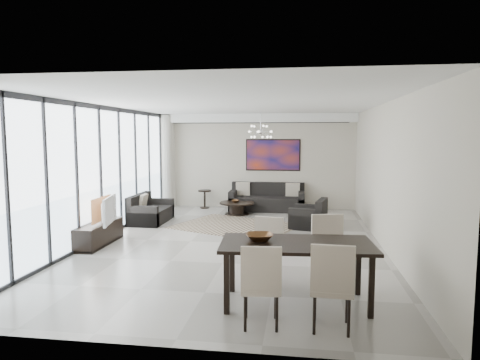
% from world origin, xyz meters
% --- Properties ---
extents(room_shell, '(6.00, 9.00, 2.90)m').
position_xyz_m(room_shell, '(0.46, 0.00, 1.45)').
color(room_shell, '#A8A39B').
rests_on(room_shell, ground).
extents(window_wall, '(0.37, 8.95, 2.90)m').
position_xyz_m(window_wall, '(-2.86, 0.00, 1.47)').
color(window_wall, silver).
rests_on(window_wall, floor).
extents(soffit, '(5.98, 0.40, 0.26)m').
position_xyz_m(soffit, '(0.00, 4.30, 2.77)').
color(soffit, white).
rests_on(soffit, room_shell).
extents(painting, '(1.68, 0.04, 0.98)m').
position_xyz_m(painting, '(0.50, 4.47, 1.65)').
color(painting, '#AB3517').
rests_on(painting, room_shell).
extents(chandelier, '(0.66, 0.66, 0.71)m').
position_xyz_m(chandelier, '(0.30, 2.50, 2.35)').
color(chandelier, silver).
rests_on(chandelier, room_shell).
extents(rug, '(3.39, 3.04, 0.01)m').
position_xyz_m(rug, '(-0.23, 1.65, 0.01)').
color(rug, black).
rests_on(rug, floor).
extents(coffee_table, '(1.00, 1.00, 0.35)m').
position_xyz_m(coffee_table, '(-0.44, 3.25, 0.20)').
color(coffee_table, black).
rests_on(coffee_table, floor).
extents(bowl_coffee, '(0.26, 0.26, 0.07)m').
position_xyz_m(bowl_coffee, '(-0.49, 3.22, 0.38)').
color(bowl_coffee, brown).
rests_on(bowl_coffee, coffee_table).
extents(sofa_main, '(2.23, 0.91, 0.81)m').
position_xyz_m(sofa_main, '(0.36, 4.07, 0.27)').
color(sofa_main, black).
rests_on(sofa_main, floor).
extents(loveseat, '(0.81, 1.45, 0.72)m').
position_xyz_m(loveseat, '(-2.54, 1.86, 0.25)').
color(loveseat, black).
rests_on(loveseat, floor).
extents(armchair, '(0.97, 1.00, 0.72)m').
position_xyz_m(armchair, '(1.59, 1.73, 0.24)').
color(armchair, black).
rests_on(armchair, floor).
extents(side_table, '(0.41, 0.41, 0.56)m').
position_xyz_m(side_table, '(-1.59, 4.15, 0.38)').
color(side_table, black).
rests_on(side_table, floor).
extents(tv_console, '(0.41, 1.47, 0.46)m').
position_xyz_m(tv_console, '(-2.76, -0.53, 0.23)').
color(tv_console, black).
rests_on(tv_console, floor).
extents(television, '(0.32, 0.96, 0.55)m').
position_xyz_m(television, '(-2.60, -0.57, 0.73)').
color(television, gray).
rests_on(television, tv_console).
extents(dining_table, '(2.08, 1.15, 0.84)m').
position_xyz_m(dining_table, '(1.31, -3.10, 0.76)').
color(dining_table, black).
rests_on(dining_table, floor).
extents(dining_chair_sw, '(0.51, 0.51, 1.01)m').
position_xyz_m(dining_chair_sw, '(0.90, -3.91, 0.58)').
color(dining_chair_sw, beige).
rests_on(dining_chair_sw, floor).
extents(dining_chair_se, '(0.51, 0.51, 1.05)m').
position_xyz_m(dining_chair_se, '(1.71, -3.89, 0.61)').
color(dining_chair_se, beige).
rests_on(dining_chair_se, floor).
extents(dining_chair_nw, '(0.54, 0.54, 0.99)m').
position_xyz_m(dining_chair_nw, '(0.85, -2.26, 0.57)').
color(dining_chair_nw, beige).
rests_on(dining_chair_nw, floor).
extents(dining_chair_ne, '(0.57, 0.57, 1.06)m').
position_xyz_m(dining_chair_ne, '(1.78, -2.27, 0.61)').
color(dining_chair_ne, beige).
rests_on(dining_chair_ne, floor).
extents(bowl_dining, '(0.43, 0.43, 0.09)m').
position_xyz_m(bowl_dining, '(0.80, -3.05, 0.88)').
color(bowl_dining, brown).
rests_on(bowl_dining, dining_table).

